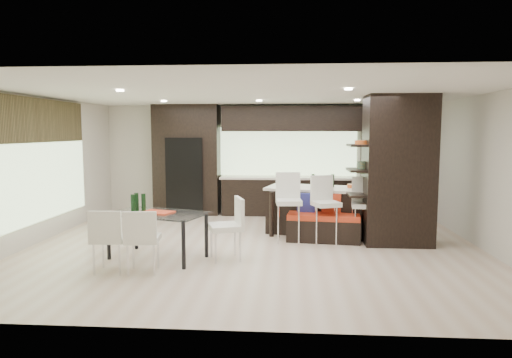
# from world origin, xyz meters

# --- Properties ---
(ground) EXTENTS (8.00, 8.00, 0.00)m
(ground) POSITION_xyz_m (0.00, 0.00, 0.00)
(ground) COLOR beige
(ground) RESTS_ON ground
(back_wall) EXTENTS (8.00, 0.02, 2.70)m
(back_wall) POSITION_xyz_m (0.00, 3.50, 1.35)
(back_wall) COLOR beige
(back_wall) RESTS_ON ground
(left_wall) EXTENTS (0.02, 7.00, 2.70)m
(left_wall) POSITION_xyz_m (-4.00, 0.00, 1.35)
(left_wall) COLOR beige
(left_wall) RESTS_ON ground
(right_wall) EXTENTS (0.02, 7.00, 2.70)m
(right_wall) POSITION_xyz_m (4.00, 0.00, 1.35)
(right_wall) COLOR beige
(right_wall) RESTS_ON ground
(ceiling) EXTENTS (8.00, 7.00, 0.02)m
(ceiling) POSITION_xyz_m (0.00, 0.00, 2.70)
(ceiling) COLOR white
(ceiling) RESTS_ON ground
(window_left) EXTENTS (0.04, 3.20, 1.90)m
(window_left) POSITION_xyz_m (-3.96, 0.20, 1.35)
(window_left) COLOR #B2D199
(window_left) RESTS_ON left_wall
(window_back) EXTENTS (3.40, 0.04, 1.20)m
(window_back) POSITION_xyz_m (0.60, 3.46, 1.55)
(window_back) COLOR #B2D199
(window_back) RESTS_ON back_wall
(stone_accent) EXTENTS (0.08, 3.00, 0.80)m
(stone_accent) POSITION_xyz_m (-3.93, 0.20, 2.25)
(stone_accent) COLOR brown
(stone_accent) RESTS_ON left_wall
(ceiling_spots) EXTENTS (4.00, 3.00, 0.02)m
(ceiling_spots) POSITION_xyz_m (0.00, 0.25, 2.68)
(ceiling_spots) COLOR white
(ceiling_spots) RESTS_ON ceiling
(back_cabinetry) EXTENTS (6.80, 0.68, 2.70)m
(back_cabinetry) POSITION_xyz_m (0.50, 3.17, 1.35)
(back_cabinetry) COLOR black
(back_cabinetry) RESTS_ON ground
(refrigerator) EXTENTS (0.90, 0.68, 1.90)m
(refrigerator) POSITION_xyz_m (-1.90, 3.12, 0.95)
(refrigerator) COLOR black
(refrigerator) RESTS_ON ground
(partition_column) EXTENTS (1.20, 0.80, 2.70)m
(partition_column) POSITION_xyz_m (2.60, 0.40, 1.35)
(partition_column) COLOR black
(partition_column) RESTS_ON ground
(kitchen_island) EXTENTS (2.39, 1.45, 0.93)m
(kitchen_island) POSITION_xyz_m (1.31, 1.16, 0.47)
(kitchen_island) COLOR black
(kitchen_island) RESTS_ON ground
(stool_left) EXTENTS (0.50, 0.50, 1.04)m
(stool_left) POSITION_xyz_m (0.62, 0.35, 0.52)
(stool_left) COLOR white
(stool_left) RESTS_ON ground
(stool_mid) EXTENTS (0.57, 0.57, 1.00)m
(stool_mid) POSITION_xyz_m (1.31, 0.36, 0.50)
(stool_mid) COLOR white
(stool_mid) RESTS_ON ground
(stool_right) EXTENTS (0.47, 0.47, 0.98)m
(stool_right) POSITION_xyz_m (2.00, 0.36, 0.49)
(stool_right) COLOR white
(stool_right) RESTS_ON ground
(bench) EXTENTS (1.40, 0.66, 0.52)m
(bench) POSITION_xyz_m (1.28, 0.47, 0.26)
(bench) COLOR black
(bench) RESTS_ON ground
(floor_vase) EXTENTS (0.52, 0.52, 1.24)m
(floor_vase) POSITION_xyz_m (2.30, 0.88, 0.62)
(floor_vase) COLOR #49583E
(floor_vase) RESTS_ON ground
(dining_table) EXTENTS (1.75, 1.31, 0.75)m
(dining_table) POSITION_xyz_m (-1.49, -0.89, 0.37)
(dining_table) COLOR white
(dining_table) RESTS_ON ground
(chair_near) EXTENTS (0.52, 0.52, 0.87)m
(chair_near) POSITION_xyz_m (-1.49, -1.64, 0.43)
(chair_near) COLOR white
(chair_near) RESTS_ON ground
(chair_far) EXTENTS (0.49, 0.49, 0.87)m
(chair_far) POSITION_xyz_m (-1.97, -1.64, 0.43)
(chair_far) COLOR white
(chair_far) RESTS_ON ground
(chair_end) EXTENTS (0.63, 0.63, 0.92)m
(chair_end) POSITION_xyz_m (-0.38, -0.89, 0.46)
(chair_end) COLOR white
(chair_end) RESTS_ON ground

